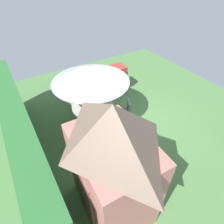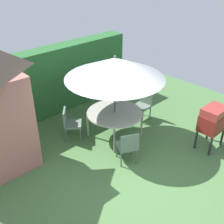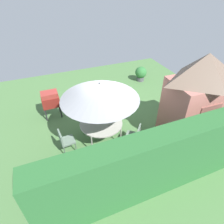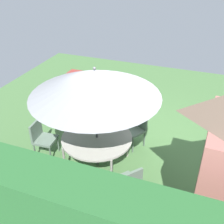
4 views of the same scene
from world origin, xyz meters
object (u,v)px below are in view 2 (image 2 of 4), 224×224
(chair_near_shed, at_px, (143,103))
(chair_far_side, at_px, (70,122))
(patio_table, at_px, (115,114))
(bbq_grill, at_px, (213,120))
(patio_umbrella, at_px, (115,68))
(chair_toward_hedge, at_px, (128,145))

(chair_near_shed, relative_size, chair_far_side, 1.00)
(patio_table, height_order, chair_near_shed, chair_near_shed)
(patio_table, height_order, chair_far_side, chair_far_side)
(patio_table, relative_size, chair_near_shed, 1.70)
(bbq_grill, bearing_deg, patio_umbrella, 125.03)
(patio_table, distance_m, chair_toward_hedge, 1.22)
(bbq_grill, height_order, chair_toward_hedge, bbq_grill)
(patio_table, xyz_separation_m, chair_near_shed, (1.35, 0.11, -0.21))
(patio_table, bearing_deg, bbq_grill, -54.97)
(chair_far_side, distance_m, chair_toward_hedge, 1.89)
(patio_umbrella, distance_m, chair_far_side, 1.98)
(patio_umbrella, relative_size, chair_toward_hedge, 2.88)
(chair_near_shed, bearing_deg, chair_toward_hedge, -148.85)
(patio_table, distance_m, bbq_grill, 2.58)
(patio_table, height_order, patio_umbrella, patio_umbrella)
(chair_far_side, xyz_separation_m, chair_toward_hedge, (0.38, -1.85, 0.00))
(chair_near_shed, bearing_deg, patio_table, -175.36)
(patio_umbrella, bearing_deg, bbq_grill, -54.97)
(chair_toward_hedge, bearing_deg, patio_table, 61.34)
(bbq_grill, distance_m, chair_far_side, 3.80)
(chair_near_shed, bearing_deg, chair_far_side, 163.41)
(chair_toward_hedge, bearing_deg, chair_far_side, 101.47)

